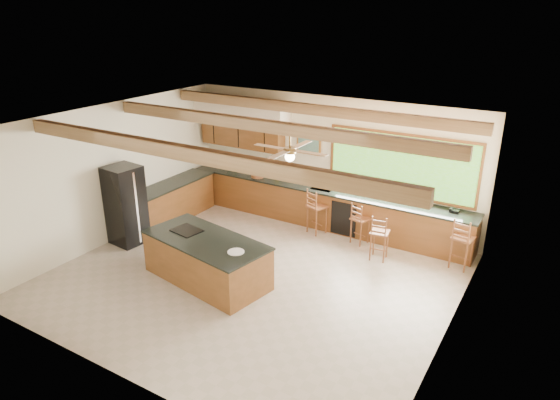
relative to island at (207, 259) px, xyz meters
The scene contains 9 objects.
ground 0.97m from the island, 36.07° to the left, with size 7.20×7.20×0.00m, color #B9A899.
room_shell 2.20m from the island, 65.29° to the left, with size 7.27×6.54×3.02m.
counter_run 3.04m from the island, 92.15° to the left, with size 7.12×3.10×1.28m.
island is the anchor object (origin of this frame).
refrigerator 2.58m from the island, behind, with size 0.74×0.72×1.74m.
bar_stool_a 3.02m from the island, 74.51° to the left, with size 0.50×0.50×1.07m.
bar_stool_b 3.47m from the island, 44.27° to the left, with size 0.40×0.40×0.99m.
bar_stool_c 3.46m from the island, 57.46° to the left, with size 0.42×0.42×0.95m.
bar_stool_d 4.95m from the island, 35.96° to the left, with size 0.44×0.44×1.08m.
Camera 1 is at (4.77, -6.93, 4.87)m, focal length 32.00 mm.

